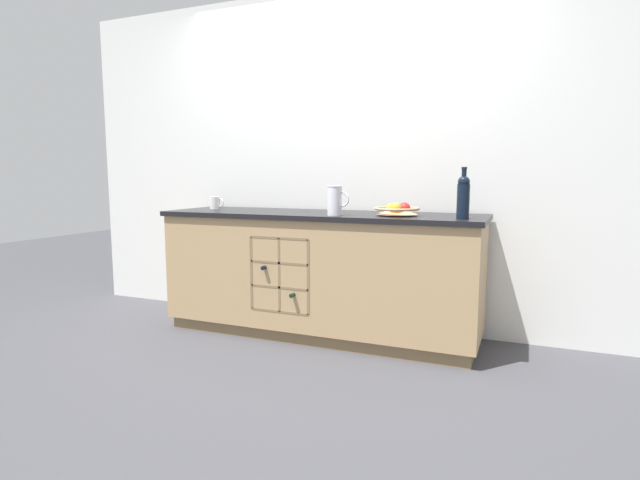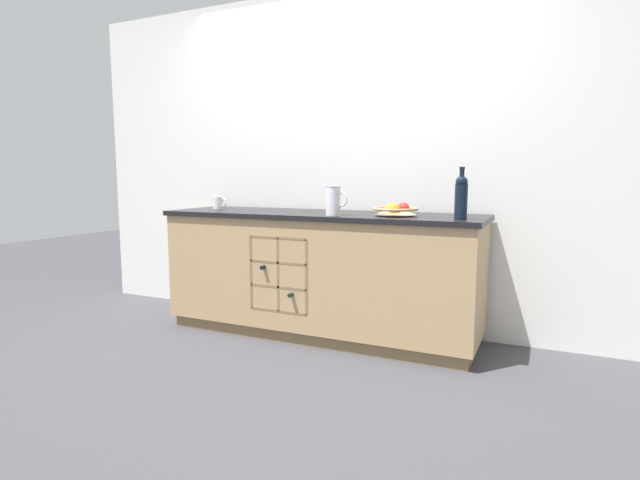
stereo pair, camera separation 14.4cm
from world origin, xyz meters
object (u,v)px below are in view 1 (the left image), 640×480
white_pitcher (335,200)px  ceramic_mug (216,203)px  standing_wine_bottle (463,196)px  fruit_bowl (397,210)px

white_pitcher → ceramic_mug: 1.12m
ceramic_mug → standing_wine_bottle: size_ratio=0.38×
fruit_bowl → ceramic_mug: ceramic_mug is taller
standing_wine_bottle → white_pitcher: bearing=-177.7°
ceramic_mug → standing_wine_bottle: standing_wine_bottle is taller
fruit_bowl → ceramic_mug: 1.48m
fruit_bowl → white_pitcher: white_pitcher is taller
white_pitcher → standing_wine_bottle: bearing=2.3°
fruit_bowl → standing_wine_bottle: 0.45m
ceramic_mug → white_pitcher: bearing=-12.0°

